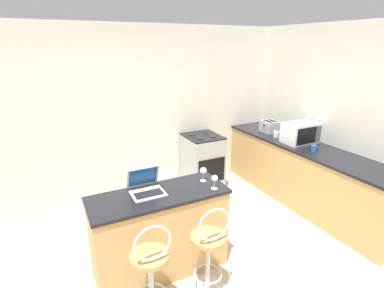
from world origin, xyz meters
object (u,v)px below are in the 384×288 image
at_px(bar_stool_far, 209,254).
at_px(wine_glass_tall, 215,179).
at_px(laptop, 146,186).
at_px(toaster, 270,126).
at_px(stove_range, 202,162).
at_px(microwave, 301,133).
at_px(mug_blue, 314,148).
at_px(bar_stool_near, 151,275).
at_px(mug_white, 276,134).
at_px(wine_glass_short, 203,171).

xyz_separation_m(bar_stool_far, wine_glass_tall, (0.27, 0.37, 0.56)).
relative_size(bar_stool_far, laptop, 3.00).
xyz_separation_m(bar_stool_far, toaster, (2.16, 1.74, 0.55)).
bearing_deg(laptop, wine_glass_tall, -21.66).
distance_m(bar_stool_far, stove_range, 2.31).
height_order(laptop, microwave, microwave).
bearing_deg(bar_stool_far, toaster, 38.88).
bearing_deg(laptop, mug_blue, 2.26).
height_order(bar_stool_near, laptop, laptop).
bearing_deg(microwave, toaster, 93.08).
xyz_separation_m(toaster, mug_white, (-0.09, -0.27, -0.05)).
distance_m(microwave, mug_white, 0.41).
bearing_deg(microwave, wine_glass_short, -165.11).
bearing_deg(mug_white, wine_glass_tall, -148.61).
distance_m(laptop, wine_glass_short, 0.63).
relative_size(toaster, mug_white, 2.50).
height_order(microwave, stove_range, microwave).
height_order(bar_stool_near, stove_range, bar_stool_near).
xyz_separation_m(toaster, mug_blue, (-0.09, -1.02, -0.05)).
bearing_deg(bar_stool_near, wine_glass_tall, 24.00).
bearing_deg(toaster, wine_glass_short, -148.72).
bearing_deg(bar_stool_far, microwave, 26.62).
xyz_separation_m(bar_stool_near, wine_glass_short, (0.82, 0.58, 0.56)).
bearing_deg(wine_glass_short, mug_blue, 4.34).
bearing_deg(wine_glass_short, bar_stool_near, -144.49).
bearing_deg(mug_white, stove_range, 149.97).
bearing_deg(wine_glass_tall, mug_blue, 11.02).
bearing_deg(microwave, wine_glass_tall, -159.26).
xyz_separation_m(laptop, wine_glass_tall, (0.64, -0.26, 0.05)).
xyz_separation_m(bar_stool_near, laptop, (0.19, 0.63, 0.51)).
xyz_separation_m(microwave, wine_glass_tall, (-1.93, -0.73, -0.04)).
xyz_separation_m(laptop, mug_white, (2.45, 0.85, -0.01)).
bearing_deg(microwave, laptop, -169.54).
relative_size(microwave, toaster, 1.97).
bearing_deg(laptop, bar_stool_far, -58.90).
xyz_separation_m(laptop, microwave, (2.57, 0.48, 0.09)).
height_order(wine_glass_short, wine_glass_tall, wine_glass_short).
distance_m(wine_glass_short, wine_glass_tall, 0.21).
distance_m(microwave, toaster, 0.65).
bearing_deg(mug_blue, wine_glass_short, -175.66).
bearing_deg(stove_range, bar_stool_far, -117.22).
bearing_deg(stove_range, laptop, -135.08).
height_order(microwave, mug_white, microwave).
bearing_deg(toaster, mug_blue, -94.77).
xyz_separation_m(bar_stool_far, wine_glass_short, (0.25, 0.58, 0.56)).
bearing_deg(wine_glass_tall, stove_range, 64.85).
bearing_deg(mug_white, toaster, 71.68).
bearing_deg(mug_blue, wine_glass_tall, -168.98).
bearing_deg(toaster, bar_stool_far, -141.12).
height_order(laptop, toaster, laptop).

